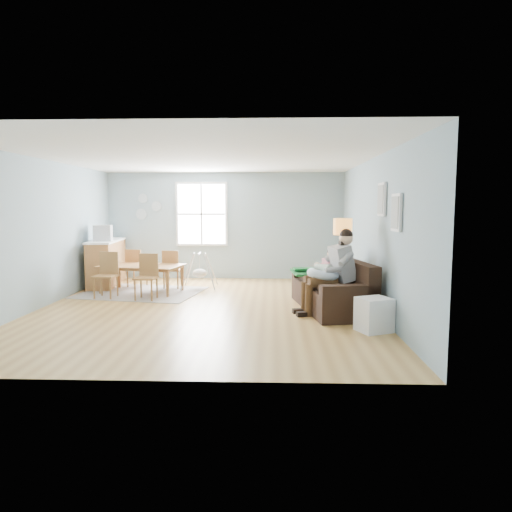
{
  "coord_description": "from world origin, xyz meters",
  "views": [
    {
      "loc": [
        1.2,
        -8.1,
        1.83
      ],
      "look_at": [
        0.92,
        -0.41,
        1.0
      ],
      "focal_mm": 32.0,
      "sensor_mm": 36.0,
      "label": 1
    }
  ],
  "objects_px": {
    "toddler": "(327,266)",
    "chair_se": "(147,274)",
    "chair_sw": "(107,272)",
    "chair_ne": "(172,267)",
    "sofa": "(334,292)",
    "counter": "(107,262)",
    "baby_swing": "(200,272)",
    "dining_table": "(141,279)",
    "monitor": "(103,233)",
    "chair_nw": "(135,266)",
    "father": "(333,269)",
    "storage_cube": "(374,315)",
    "floor_lamp": "(343,234)"
  },
  "relations": [
    {
      "from": "toddler",
      "to": "chair_se",
      "type": "bearing_deg",
      "value": 170.74
    },
    {
      "from": "chair_sw",
      "to": "chair_ne",
      "type": "height_order",
      "value": "chair_sw"
    },
    {
      "from": "sofa",
      "to": "counter",
      "type": "bearing_deg",
      "value": 154.19
    },
    {
      "from": "chair_ne",
      "to": "baby_swing",
      "type": "bearing_deg",
      "value": 9.26
    },
    {
      "from": "sofa",
      "to": "chair_ne",
      "type": "xyz_separation_m",
      "value": [
        -3.37,
        1.95,
        0.17
      ]
    },
    {
      "from": "chair_se",
      "to": "baby_swing",
      "type": "height_order",
      "value": "chair_se"
    },
    {
      "from": "dining_table",
      "to": "monitor",
      "type": "xyz_separation_m",
      "value": [
        -1.04,
        0.63,
        0.95
      ]
    },
    {
      "from": "chair_nw",
      "to": "counter",
      "type": "relative_size",
      "value": 0.45
    },
    {
      "from": "monitor",
      "to": "toddler",
      "type": "bearing_deg",
      "value": -21.15
    },
    {
      "from": "chair_nw",
      "to": "baby_swing",
      "type": "relative_size",
      "value": 1.07
    },
    {
      "from": "baby_swing",
      "to": "toddler",
      "type": "bearing_deg",
      "value": -35.09
    },
    {
      "from": "counter",
      "to": "monitor",
      "type": "height_order",
      "value": "monitor"
    },
    {
      "from": "father",
      "to": "chair_ne",
      "type": "height_order",
      "value": "father"
    },
    {
      "from": "toddler",
      "to": "chair_sw",
      "type": "bearing_deg",
      "value": 170.53
    },
    {
      "from": "chair_se",
      "to": "monitor",
      "type": "distance_m",
      "value": 2.02
    },
    {
      "from": "dining_table",
      "to": "chair_ne",
      "type": "height_order",
      "value": "chair_ne"
    },
    {
      "from": "storage_cube",
      "to": "counter",
      "type": "xyz_separation_m",
      "value": [
        -5.39,
        3.9,
        0.29
      ]
    },
    {
      "from": "baby_swing",
      "to": "chair_ne",
      "type": "bearing_deg",
      "value": -170.74
    },
    {
      "from": "toddler",
      "to": "baby_swing",
      "type": "xyz_separation_m",
      "value": [
        -2.64,
        1.85,
        -0.39
      ]
    },
    {
      "from": "chair_sw",
      "to": "counter",
      "type": "distance_m",
      "value": 1.6
    },
    {
      "from": "chair_sw",
      "to": "baby_swing",
      "type": "bearing_deg",
      "value": 33.56
    },
    {
      "from": "chair_se",
      "to": "storage_cube",
      "type": "bearing_deg",
      "value": -29.36
    },
    {
      "from": "chair_ne",
      "to": "monitor",
      "type": "height_order",
      "value": "monitor"
    },
    {
      "from": "counter",
      "to": "monitor",
      "type": "relative_size",
      "value": 4.44
    },
    {
      "from": "storage_cube",
      "to": "baby_swing",
      "type": "bearing_deg",
      "value": 131.68
    },
    {
      "from": "sofa",
      "to": "toddler",
      "type": "bearing_deg",
      "value": 121.19
    },
    {
      "from": "toddler",
      "to": "chair_sw",
      "type": "xyz_separation_m",
      "value": [
        -4.34,
        0.72,
        -0.22
      ]
    },
    {
      "from": "storage_cube",
      "to": "chair_ne",
      "type": "distance_m",
      "value": 5.08
    },
    {
      "from": "chair_sw",
      "to": "chair_se",
      "type": "height_order",
      "value": "chair_sw"
    },
    {
      "from": "sofa",
      "to": "dining_table",
      "type": "bearing_deg",
      "value": 159.88
    },
    {
      "from": "father",
      "to": "floor_lamp",
      "type": "height_order",
      "value": "floor_lamp"
    },
    {
      "from": "counter",
      "to": "dining_table",
      "type": "bearing_deg",
      "value": -42.04
    },
    {
      "from": "counter",
      "to": "monitor",
      "type": "distance_m",
      "value": 0.79
    },
    {
      "from": "monitor",
      "to": "chair_se",
      "type": "bearing_deg",
      "value": -43.84
    },
    {
      "from": "father",
      "to": "toddler",
      "type": "bearing_deg",
      "value": 94.06
    },
    {
      "from": "storage_cube",
      "to": "father",
      "type": "bearing_deg",
      "value": 112.12
    },
    {
      "from": "chair_nw",
      "to": "monitor",
      "type": "distance_m",
      "value": 1.04
    },
    {
      "from": "chair_sw",
      "to": "chair_nw",
      "type": "distance_m",
      "value": 1.2
    },
    {
      "from": "toddler",
      "to": "floor_lamp",
      "type": "relative_size",
      "value": 0.52
    },
    {
      "from": "monitor",
      "to": "sofa",
      "type": "bearing_deg",
      "value": -22.66
    },
    {
      "from": "toddler",
      "to": "chair_se",
      "type": "xyz_separation_m",
      "value": [
        -3.48,
        0.57,
        -0.24
      ]
    },
    {
      "from": "counter",
      "to": "chair_sw",
      "type": "bearing_deg",
      "value": -69.75
    },
    {
      "from": "storage_cube",
      "to": "chair_nw",
      "type": "distance_m",
      "value": 5.84
    },
    {
      "from": "dining_table",
      "to": "monitor",
      "type": "bearing_deg",
      "value": 159.88
    },
    {
      "from": "chair_se",
      "to": "chair_ne",
      "type": "relative_size",
      "value": 1.04
    },
    {
      "from": "floor_lamp",
      "to": "chair_se",
      "type": "bearing_deg",
      "value": 168.6
    },
    {
      "from": "baby_swing",
      "to": "chair_nw",
      "type": "bearing_deg",
      "value": 177.87
    },
    {
      "from": "sofa",
      "to": "dining_table",
      "type": "distance_m",
      "value": 4.17
    },
    {
      "from": "chair_ne",
      "to": "dining_table",
      "type": "bearing_deg",
      "value": -136.48
    },
    {
      "from": "father",
      "to": "monitor",
      "type": "relative_size",
      "value": 3.32
    }
  ]
}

